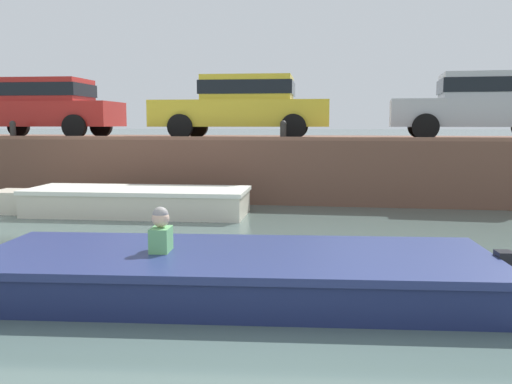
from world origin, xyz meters
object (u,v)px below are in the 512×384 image
object	(u,v)px
mooring_bollard_mid	(283,130)
car_centre_silver	(481,103)
car_left_inner_yellow	(244,105)
motorboat_passing	(212,273)
boat_moored_west_cream	(128,201)
mooring_bollard_west	(13,129)
car_leftmost_red	(46,106)

from	to	relation	value
mooring_bollard_mid	car_centre_silver	bearing A→B (deg)	16.03
car_left_inner_yellow	mooring_bollard_mid	size ratio (longest dim) A/B	9.92
car_centre_silver	mooring_bollard_mid	bearing A→B (deg)	-163.97
car_centre_silver	mooring_bollard_mid	world-z (taller)	car_centre_silver
mooring_bollard_mid	motorboat_passing	bearing A→B (deg)	-89.99
boat_moored_west_cream	mooring_bollard_west	world-z (taller)	mooring_bollard_west
mooring_bollard_mid	car_leftmost_red	bearing A→B (deg)	168.58
motorboat_passing	mooring_bollard_west	size ratio (longest dim) A/B	14.98
car_left_inner_yellow	car_centre_silver	xyz separation A→B (m)	(5.64, -0.01, -0.00)
boat_moored_west_cream	car_leftmost_red	xyz separation A→B (m)	(-3.51, 3.29, 2.03)
motorboat_passing	car_centre_silver	xyz separation A→B (m)	(4.51, 8.32, 2.07)
car_leftmost_red	mooring_bollard_mid	xyz separation A→B (m)	(6.45, -1.30, -0.61)
boat_moored_west_cream	car_left_inner_yellow	bearing A→B (deg)	61.25
motorboat_passing	mooring_bollard_west	distance (m)	9.76
motorboat_passing	mooring_bollard_mid	world-z (taller)	mooring_bollard_mid
boat_moored_west_cream	mooring_bollard_mid	xyz separation A→B (m)	(2.94, 1.99, 1.43)
boat_moored_west_cream	motorboat_passing	world-z (taller)	motorboat_passing
car_centre_silver	motorboat_passing	bearing A→B (deg)	-118.48
motorboat_passing	mooring_bollard_mid	bearing A→B (deg)	90.01
boat_moored_west_cream	mooring_bollard_mid	size ratio (longest dim) A/B	11.89
boat_moored_west_cream	car_left_inner_yellow	xyz separation A→B (m)	(1.81, 3.29, 2.04)
car_left_inner_yellow	mooring_bollard_west	distance (m)	5.68
car_leftmost_red	mooring_bollard_west	xyz separation A→B (m)	(-0.17, -1.30, -0.61)
motorboat_passing	car_leftmost_red	xyz separation A→B (m)	(-6.45, 8.33, 2.07)
car_left_inner_yellow	car_centre_silver	distance (m)	5.64
car_leftmost_red	mooring_bollard_west	bearing A→B (deg)	-97.38
mooring_bollard_west	car_left_inner_yellow	bearing A→B (deg)	13.35
motorboat_passing	mooring_bollard_mid	size ratio (longest dim) A/B	14.98
car_centre_silver	mooring_bollard_west	bearing A→B (deg)	-173.35
mooring_bollard_west	motorboat_passing	bearing A→B (deg)	-46.70
car_centre_silver	car_leftmost_red	bearing A→B (deg)	179.97
motorboat_passing	car_left_inner_yellow	world-z (taller)	car_left_inner_yellow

